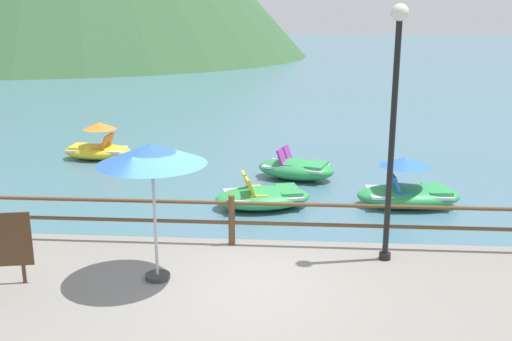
% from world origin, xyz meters
% --- Properties ---
extents(ground_plane, '(200.00, 200.00, 0.00)m').
position_xyz_m(ground_plane, '(0.00, 40.00, 0.00)').
color(ground_plane, '#477084').
extents(dock_railing, '(23.92, 0.12, 0.95)m').
position_xyz_m(dock_railing, '(0.00, 1.55, 0.99)').
color(dock_railing, brown).
rests_on(dock_railing, promenade_dock).
extents(lamp_post, '(0.28, 0.28, 4.30)m').
position_xyz_m(lamp_post, '(2.74, 1.07, 2.98)').
color(lamp_post, black).
rests_on(lamp_post, promenade_dock).
extents(beach_umbrella, '(1.70, 1.70, 2.24)m').
position_xyz_m(beach_umbrella, '(-1.03, 0.01, 2.45)').
color(beach_umbrella, '#B2B2B7').
rests_on(beach_umbrella, promenade_dock).
extents(pedal_boat_0, '(2.56, 1.40, 1.22)m').
position_xyz_m(pedal_boat_0, '(3.90, 5.28, 0.40)').
color(pedal_boat_0, green).
rests_on(pedal_boat_0, ground).
extents(pedal_boat_1, '(2.24, 1.17, 1.21)m').
position_xyz_m(pedal_boat_1, '(-5.25, 9.41, 0.39)').
color(pedal_boat_1, yellow).
rests_on(pedal_boat_1, ground).
extents(pedal_boat_2, '(2.47, 1.83, 0.89)m').
position_xyz_m(pedal_boat_2, '(1.16, 7.51, 0.30)').
color(pedal_boat_2, green).
rests_on(pedal_boat_2, ground).
extents(pedal_boat_3, '(2.57, 1.88, 0.83)m').
position_xyz_m(pedal_boat_3, '(0.38, 4.92, 0.26)').
color(pedal_boat_3, green).
rests_on(pedal_boat_3, ground).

